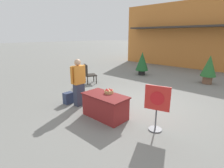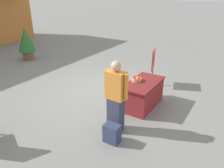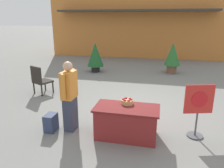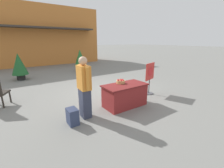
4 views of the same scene
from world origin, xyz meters
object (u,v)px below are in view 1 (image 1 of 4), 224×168
object	(u,v)px
potted_plant_far_right	(142,62)
person_visitor	(79,82)
backpack	(68,98)
poster_board	(157,106)
apple_basket	(109,91)
display_table	(105,106)
patio_chair	(88,73)
potted_plant_near_right	(209,68)

from	to	relation	value
potted_plant_far_right	person_visitor	bearing A→B (deg)	-78.83
backpack	poster_board	world-z (taller)	poster_board
apple_basket	display_table	bearing A→B (deg)	-82.73
apple_basket	person_visitor	size ratio (longest dim) A/B	0.17
apple_basket	potted_plant_far_right	world-z (taller)	potted_plant_far_right
apple_basket	patio_chair	world-z (taller)	patio_chair
backpack	patio_chair	bearing A→B (deg)	124.77
patio_chair	poster_board	bearing A→B (deg)	-85.22
display_table	person_visitor	world-z (taller)	person_visitor
patio_chair	potted_plant_near_right	distance (m)	6.25
display_table	patio_chair	distance (m)	4.10
potted_plant_far_right	display_table	bearing A→B (deg)	-66.75
apple_basket	backpack	distance (m)	1.90
person_visitor	poster_board	xyz separation A→B (m)	(2.90, 0.31, -0.17)
backpack	patio_chair	world-z (taller)	patio_chair
person_visitor	apple_basket	bearing A→B (deg)	8.40
person_visitor	patio_chair	size ratio (longest dim) A/B	1.66
poster_board	potted_plant_far_right	distance (m)	6.83
potted_plant_far_right	poster_board	bearing A→B (deg)	-53.60
patio_chair	potted_plant_far_right	xyz separation A→B (m)	(0.93, 3.63, 0.27)
potted_plant_far_right	potted_plant_near_right	size ratio (longest dim) A/B	0.97
display_table	potted_plant_far_right	world-z (taller)	potted_plant_far_right
display_table	potted_plant_far_right	xyz separation A→B (m)	(-2.51, 5.85, 0.46)
person_visitor	potted_plant_far_right	xyz separation A→B (m)	(-1.15, 5.80, -0.04)
patio_chair	potted_plant_far_right	size ratio (longest dim) A/B	0.71
poster_board	patio_chair	world-z (taller)	poster_board
backpack	poster_board	size ratio (longest dim) A/B	0.34
backpack	potted_plant_far_right	size ratio (longest dim) A/B	0.29
poster_board	potted_plant_far_right	bearing A→B (deg)	-159.67
backpack	potted_plant_far_right	distance (m)	6.05
potted_plant_near_right	apple_basket	bearing A→B (deg)	-101.12
apple_basket	poster_board	bearing A→B (deg)	5.80
patio_chair	person_visitor	bearing A→B (deg)	-111.03
apple_basket	backpack	size ratio (longest dim) A/B	0.66
backpack	potted_plant_near_right	bearing A→B (deg)	65.33
display_table	apple_basket	xyz separation A→B (m)	(-0.03, 0.20, 0.42)
display_table	patio_chair	xyz separation A→B (m)	(-3.44, 2.22, 0.18)
apple_basket	backpack	bearing A→B (deg)	-169.58
poster_board	potted_plant_near_right	world-z (taller)	potted_plant_near_right
person_visitor	display_table	bearing A→B (deg)	0.00
person_visitor	potted_plant_far_right	size ratio (longest dim) A/B	1.17
apple_basket	person_visitor	bearing A→B (deg)	-173.67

